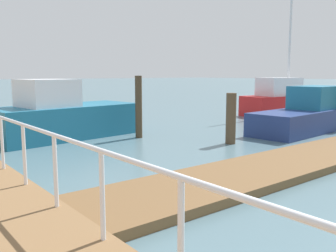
{
  "coord_description": "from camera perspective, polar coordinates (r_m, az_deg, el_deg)",
  "views": [
    {
      "loc": [
        -5.09,
        4.93,
        2.31
      ],
      "look_at": [
        0.89,
        12.39,
        0.95
      ],
      "focal_mm": 39.41,
      "sensor_mm": 36.0,
      "label": 1
    }
  ],
  "objects": [
    {
      "name": "ground_plane",
      "position": [
        16.07,
        -19.83,
        -0.64
      ],
      "size": [
        300.0,
        300.0,
        0.0
      ],
      "primitive_type": "plane",
      "color": "slate"
    },
    {
      "name": "floating_dock",
      "position": [
        10.92,
        22.26,
        -4.23
      ],
      "size": [
        15.6,
        2.0,
        0.18
      ],
      "primitive_type": "cube",
      "color": "brown",
      "rests_on": "ground_plane"
    },
    {
      "name": "boardwalk_railing",
      "position": [
        3.17,
        2.04,
        -12.05
      ],
      "size": [
        0.06,
        24.79,
        1.08
      ],
      "color": "white",
      "rests_on": "boardwalk"
    },
    {
      "name": "dock_piling_0",
      "position": [
        12.32,
        9.71,
        1.15
      ],
      "size": [
        0.33,
        0.33,
        1.68
      ],
      "primitive_type": "cylinder",
      "color": "brown",
      "rests_on": "ground_plane"
    },
    {
      "name": "dock_piling_2",
      "position": [
        13.32,
        -4.56,
        2.95
      ],
      "size": [
        0.25,
        0.25,
        2.24
      ],
      "primitive_type": "cylinder",
      "color": "#473826",
      "rests_on": "ground_plane"
    },
    {
      "name": "moored_boat_1",
      "position": [
        13.87,
        -16.0,
        1.42
      ],
      "size": [
        5.45,
        2.82,
        2.12
      ],
      "color": "#1E6B8C",
      "rests_on": "ground_plane"
    },
    {
      "name": "moored_boat_2",
      "position": [
        15.9,
        20.66,
        1.67
      ],
      "size": [
        5.63,
        2.24,
        1.8
      ],
      "color": "navy",
      "rests_on": "ground_plane"
    },
    {
      "name": "moored_boat_3",
      "position": [
        21.76,
        17.67,
        3.78
      ],
      "size": [
        5.67,
        2.79,
        8.62
      ],
      "color": "red",
      "rests_on": "ground_plane"
    }
  ]
}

